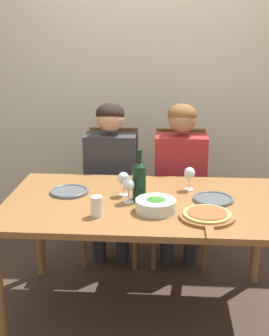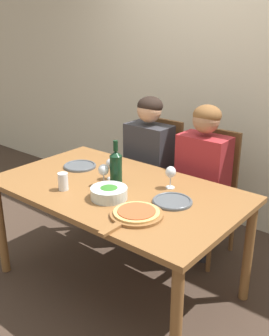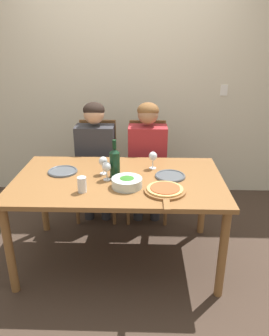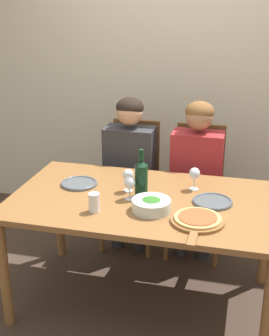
% 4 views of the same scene
% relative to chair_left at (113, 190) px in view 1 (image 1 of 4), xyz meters
% --- Properties ---
extents(ground_plane, '(40.00, 40.00, 0.00)m').
position_rel_chair_left_xyz_m(ground_plane, '(0.28, -0.82, -0.53)').
color(ground_plane, '#3D2D23').
extents(back_wall, '(10.00, 0.06, 2.70)m').
position_rel_chair_left_xyz_m(back_wall, '(0.28, 0.60, 0.82)').
color(back_wall, beige).
rests_on(back_wall, ground).
extents(dining_table, '(1.67, 0.98, 0.76)m').
position_rel_chair_left_xyz_m(dining_table, '(0.28, -0.82, 0.15)').
color(dining_table, brown).
rests_on(dining_table, ground).
extents(chair_left, '(0.42, 0.42, 1.01)m').
position_rel_chair_left_xyz_m(chair_left, '(0.00, 0.00, 0.00)').
color(chair_left, brown).
rests_on(chair_left, ground).
extents(chair_right, '(0.42, 0.42, 1.01)m').
position_rel_chair_left_xyz_m(chair_right, '(0.52, 0.00, 0.00)').
color(chair_right, brown).
rests_on(chair_right, ground).
extents(person_woman, '(0.47, 0.51, 1.23)m').
position_rel_chair_left_xyz_m(person_woman, '(0.00, -0.12, 0.21)').
color(person_woman, '#28282D').
rests_on(person_woman, ground).
extents(person_man, '(0.47, 0.51, 1.23)m').
position_rel_chair_left_xyz_m(person_man, '(0.52, -0.12, 0.21)').
color(person_man, '#28282D').
rests_on(person_man, ground).
extents(wine_bottle, '(0.08, 0.08, 0.31)m').
position_rel_chair_left_xyz_m(wine_bottle, '(0.26, -0.80, 0.36)').
color(wine_bottle, black).
rests_on(wine_bottle, dining_table).
extents(broccoli_bowl, '(0.23, 0.23, 0.08)m').
position_rel_chair_left_xyz_m(broccoli_bowl, '(0.36, -0.98, 0.27)').
color(broccoli_bowl, silver).
rests_on(broccoli_bowl, dining_table).
extents(dinner_plate_left, '(0.24, 0.24, 0.02)m').
position_rel_chair_left_xyz_m(dinner_plate_left, '(-0.19, -0.71, 0.24)').
color(dinner_plate_left, '#4C5156').
rests_on(dinner_plate_left, dining_table).
extents(dinner_plate_right, '(0.24, 0.24, 0.02)m').
position_rel_chair_left_xyz_m(dinner_plate_right, '(0.70, -0.78, 0.24)').
color(dinner_plate_right, '#4C5156').
rests_on(dinner_plate_right, dining_table).
extents(pizza_on_board, '(0.30, 0.44, 0.04)m').
position_rel_chair_left_xyz_m(pizza_on_board, '(0.64, -1.06, 0.25)').
color(pizza_on_board, brown).
rests_on(pizza_on_board, dining_table).
extents(wine_glass_left, '(0.07, 0.07, 0.15)m').
position_rel_chair_left_xyz_m(wine_glass_left, '(0.16, -0.74, 0.34)').
color(wine_glass_left, silver).
rests_on(wine_glass_left, dining_table).
extents(wine_glass_right, '(0.07, 0.07, 0.15)m').
position_rel_chair_left_xyz_m(wine_glass_right, '(0.56, -0.60, 0.34)').
color(wine_glass_right, silver).
rests_on(wine_glass_right, dining_table).
extents(wine_glass_centre, '(0.07, 0.07, 0.15)m').
position_rel_chair_left_xyz_m(wine_glass_centre, '(0.20, -0.85, 0.34)').
color(wine_glass_centre, silver).
rests_on(wine_glass_centre, dining_table).
extents(water_tumbler, '(0.07, 0.07, 0.11)m').
position_rel_chair_left_xyz_m(water_tumbler, '(0.04, -1.07, 0.29)').
color(water_tumbler, silver).
rests_on(water_tumbler, dining_table).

